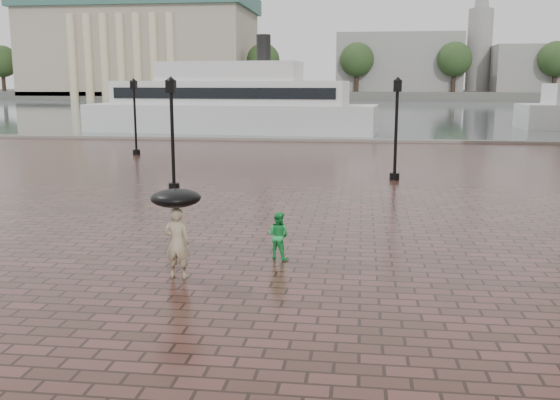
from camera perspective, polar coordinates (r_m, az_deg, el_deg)
name	(u,v)px	position (r m, az deg, el deg)	size (l,w,h in m)	color
ground	(295,267)	(14.85, 1.39, -6.18)	(300.00, 300.00, 0.00)	#331E17
harbour_water	(353,108)	(106.22, 6.71, 8.34)	(240.00, 240.00, 0.00)	#434D52
quay_edge	(341,142)	(46.35, 5.60, 5.34)	(80.00, 0.60, 0.30)	slate
far_shore	(357,94)	(174.16, 7.06, 9.57)	(300.00, 60.00, 2.00)	#4C4C47
museum	(142,44)	(168.76, -12.48, 13.75)	(57.00, 32.50, 26.00)	gray
distant_skyline	(555,61)	(170.70, 23.82, 11.58)	(102.50, 22.00, 33.00)	gray
far_trees	(357,60)	(152.22, 7.05, 12.58)	(188.00, 8.00, 13.50)	#2D2119
street_lamps	(226,124)	(30.23, -5.00, 6.92)	(15.44, 12.44, 4.40)	black
adult_pedestrian	(177,243)	(14.06, -9.38, -3.88)	(0.59, 0.39, 1.61)	tan
child_pedestrian	(278,235)	(15.41, -0.16, -3.26)	(0.58, 0.45, 1.19)	green
ferry_near	(230,104)	(54.69, -4.57, 8.77)	(25.50, 8.12, 8.23)	silver
umbrella	(176,198)	(13.84, -9.50, 0.18)	(1.10, 1.10, 1.12)	black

